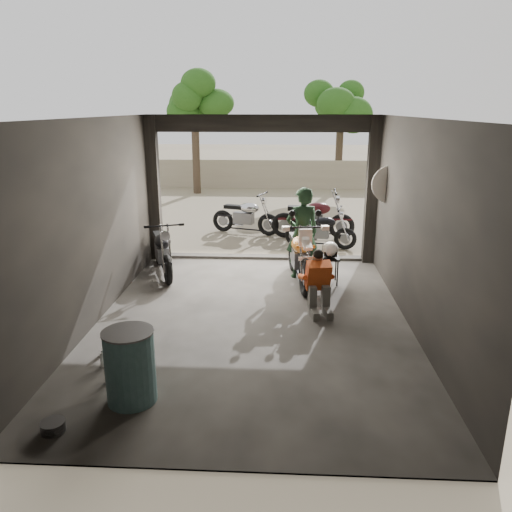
# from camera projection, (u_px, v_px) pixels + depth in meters

# --- Properties ---
(ground) EXTENTS (80.00, 80.00, 0.00)m
(ground) POSITION_uv_depth(u_px,v_px,m) (252.00, 322.00, 8.11)
(ground) COLOR #7A6D56
(ground) RESTS_ON ground
(garage) EXTENTS (7.00, 7.13, 3.20)m
(garage) POSITION_uv_depth(u_px,v_px,m) (254.00, 237.00, 8.26)
(garage) COLOR #2D2B28
(garage) RESTS_ON ground
(boundary_wall) EXTENTS (18.00, 0.30, 1.20)m
(boundary_wall) POSITION_uv_depth(u_px,v_px,m) (272.00, 174.00, 21.33)
(boundary_wall) COLOR gray
(boundary_wall) RESTS_ON ground
(tree_left) EXTENTS (2.20, 2.20, 5.60)m
(tree_left) POSITION_uv_depth(u_px,v_px,m) (194.00, 90.00, 19.08)
(tree_left) COLOR #382B1E
(tree_left) RESTS_ON ground
(tree_right) EXTENTS (2.20, 2.20, 5.00)m
(tree_right) POSITION_uv_depth(u_px,v_px,m) (341.00, 102.00, 20.34)
(tree_right) COLOR #382B1E
(tree_right) RESTS_ON ground
(main_bike) EXTENTS (1.04, 2.04, 1.30)m
(main_bike) POSITION_uv_depth(u_px,v_px,m) (299.00, 251.00, 9.73)
(main_bike) COLOR #F6E1CF
(main_bike) RESTS_ON ground
(left_bike) EXTENTS (1.28, 1.87, 1.17)m
(left_bike) POSITION_uv_depth(u_px,v_px,m) (162.00, 247.00, 10.26)
(left_bike) COLOR black
(left_bike) RESTS_ON ground
(outside_bike_a) EXTENTS (1.83, 1.19, 1.15)m
(outside_bike_a) POSITION_uv_depth(u_px,v_px,m) (245.00, 213.00, 13.59)
(outside_bike_a) COLOR black
(outside_bike_a) RESTS_ON ground
(outside_bike_b) EXTENTS (1.93, 0.88, 1.28)m
(outside_bike_b) POSITION_uv_depth(u_px,v_px,m) (313.00, 215.00, 13.07)
(outside_bike_b) COLOR #410F13
(outside_bike_b) RESTS_ON ground
(outside_bike_c) EXTENTS (1.63, 0.93, 1.04)m
(outside_bike_c) POSITION_uv_depth(u_px,v_px,m) (321.00, 227.00, 12.20)
(outside_bike_c) COLOR black
(outside_bike_c) RESTS_ON ground
(rider) EXTENTS (0.78, 0.63, 1.86)m
(rider) POSITION_uv_depth(u_px,v_px,m) (302.00, 233.00, 9.95)
(rider) COLOR black
(rider) RESTS_ON ground
(mechanic) EXTENTS (0.64, 0.80, 1.04)m
(mechanic) POSITION_uv_depth(u_px,v_px,m) (319.00, 285.00, 8.27)
(mechanic) COLOR #DA531D
(mechanic) RESTS_ON ground
(stool) EXTENTS (0.41, 0.41, 0.56)m
(stool) POSITION_uv_depth(u_px,v_px,m) (328.00, 260.00, 9.70)
(stool) COLOR black
(stool) RESTS_ON ground
(helmet) EXTENTS (0.36, 0.37, 0.30)m
(helmet) POSITION_uv_depth(u_px,v_px,m) (330.00, 249.00, 9.63)
(helmet) COLOR white
(helmet) RESTS_ON stool
(oil_drum) EXTENTS (0.63, 0.63, 0.90)m
(oil_drum) POSITION_uv_depth(u_px,v_px,m) (130.00, 368.00, 5.78)
(oil_drum) COLOR #477478
(oil_drum) RESTS_ON ground
(sign_post) EXTENTS (0.75, 0.08, 2.26)m
(sign_post) POSITION_uv_depth(u_px,v_px,m) (389.00, 203.00, 9.95)
(sign_post) COLOR black
(sign_post) RESTS_ON ground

